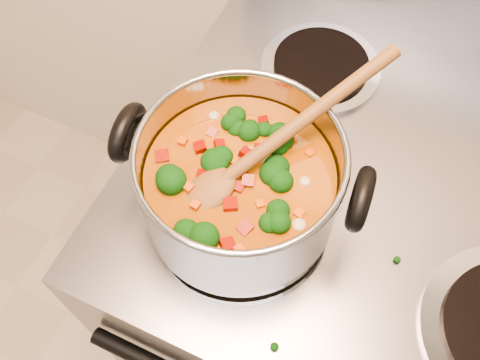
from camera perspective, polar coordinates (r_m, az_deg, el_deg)
name	(u,v)px	position (r m, az deg, el deg)	size (l,w,h in m)	color
electric_range	(347,289)	(1.17, 11.32, -11.36)	(0.74, 0.67, 1.08)	gray
stockpot	(241,185)	(0.64, 0.08, -0.49)	(0.30, 0.24, 0.15)	#9B9CA3
wooden_spoon	(256,156)	(0.61, 1.71, 2.59)	(0.19, 0.27, 0.11)	brown
cooktop_crumbs	(223,168)	(0.74, -1.88, 1.24)	(0.33, 0.34, 0.01)	black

